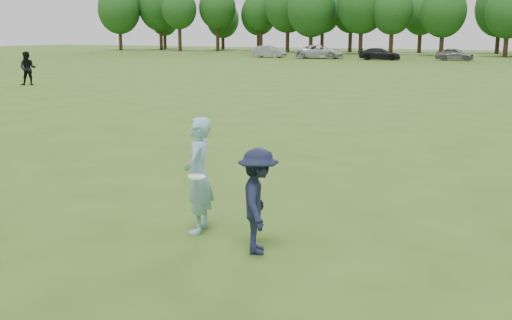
# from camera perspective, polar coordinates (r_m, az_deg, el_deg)

# --- Properties ---
(ground) EXTENTS (200.00, 200.00, 0.00)m
(ground) POSITION_cam_1_polar(r_m,az_deg,el_deg) (9.53, -2.14, -7.49)
(ground) COLOR #315317
(ground) RESTS_ON ground
(thrower) EXTENTS (0.62, 0.78, 1.88)m
(thrower) POSITION_cam_1_polar(r_m,az_deg,el_deg) (9.65, -5.51, -1.46)
(thrower) COLOR #85B9CE
(thrower) RESTS_ON ground
(defender) EXTENTS (0.96, 1.17, 1.57)m
(defender) POSITION_cam_1_polar(r_m,az_deg,el_deg) (8.73, 0.22, -3.93)
(defender) COLOR #171C33
(defender) RESTS_ON ground
(player_far_a) EXTENTS (1.23, 1.16, 2.01)m
(player_far_a) POSITION_cam_1_polar(r_m,az_deg,el_deg) (38.49, -20.91, 8.15)
(player_far_a) COLOR black
(player_far_a) RESTS_ON ground
(car_b) EXTENTS (4.40, 1.68, 1.43)m
(car_b) POSITION_cam_1_polar(r_m,az_deg,el_deg) (73.67, 1.19, 10.29)
(car_b) COLOR gray
(car_b) RESTS_ON ground
(car_c) EXTENTS (5.94, 3.24, 1.58)m
(car_c) POSITION_cam_1_polar(r_m,az_deg,el_deg) (71.12, 6.10, 10.22)
(car_c) COLOR silver
(car_c) RESTS_ON ground
(car_d) EXTENTS (4.71, 2.37, 1.31)m
(car_d) POSITION_cam_1_polar(r_m,az_deg,el_deg) (68.77, 11.70, 9.86)
(car_d) COLOR black
(car_d) RESTS_ON ground
(car_e) EXTENTS (4.03, 1.66, 1.37)m
(car_e) POSITION_cam_1_polar(r_m,az_deg,el_deg) (69.52, 18.40, 9.54)
(car_e) COLOR slate
(car_e) RESTS_ON ground
(disc_in_play) EXTENTS (0.33, 0.33, 0.05)m
(disc_in_play) POSITION_cam_1_polar(r_m,az_deg,el_deg) (9.27, -5.68, -1.60)
(disc_in_play) COLOR white
(disc_in_play) RESTS_ON ground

